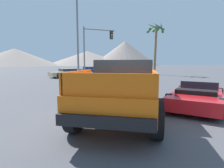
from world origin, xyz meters
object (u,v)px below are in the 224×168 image
at_px(red_convertible_car, 197,97).
at_px(parked_car_tan, 67,73).
at_px(parked_car_blue, 90,70).
at_px(parked_car_dark, 122,70).
at_px(orange_pickup_truck, 124,83).
at_px(street_lamp_post, 77,26).
at_px(palm_tree_tall, 156,36).
at_px(traffic_light_main, 96,43).

xyz_separation_m(red_convertible_car, parked_car_tan, (-3.54, 17.66, 0.17)).
distance_m(parked_car_blue, parked_car_dark, 6.61).
xyz_separation_m(orange_pickup_truck, parked_car_blue, (4.39, 24.01, -0.50)).
bearing_deg(orange_pickup_truck, parked_car_dark, 98.15).
relative_size(parked_car_tan, street_lamp_post, 0.61).
xyz_separation_m(parked_car_tan, palm_tree_tall, (13.66, 0.54, 5.41)).
height_order(red_convertible_car, parked_car_tan, parked_car_tan).
relative_size(street_lamp_post, palm_tree_tall, 0.97).
bearing_deg(traffic_light_main, parked_car_dark, 54.50).
bearing_deg(parked_car_blue, parked_car_tan, 19.71).
bearing_deg(palm_tree_tall, parked_car_tan, -177.71).
bearing_deg(parked_car_dark, parked_car_blue, 130.25).
bearing_deg(street_lamp_post, red_convertible_car, -66.01).
bearing_deg(parked_car_dark, orange_pickup_truck, -172.83).
relative_size(red_convertible_car, street_lamp_post, 0.60).
distance_m(red_convertible_car, parked_car_dark, 26.23).
bearing_deg(orange_pickup_truck, parked_car_tan, 122.07).
height_order(parked_car_blue, street_lamp_post, street_lamp_post).
bearing_deg(red_convertible_car, parked_car_tan, 152.37).
bearing_deg(parked_car_dark, red_convertible_car, -165.98).
relative_size(parked_car_tan, traffic_light_main, 0.82).
xyz_separation_m(parked_car_tan, parked_car_dark, (11.04, 7.48, 0.03)).
relative_size(orange_pickup_truck, parked_car_blue, 1.25).
distance_m(parked_car_dark, traffic_light_main, 14.53).
xyz_separation_m(parked_car_dark, traffic_light_main, (-8.20, -11.50, 3.41)).
bearing_deg(parked_car_tan, parked_car_dark, -73.02).
bearing_deg(parked_car_blue, orange_pickup_truck, 44.72).
bearing_deg(street_lamp_post, palm_tree_tall, 35.99).
xyz_separation_m(parked_car_dark, street_lamp_post, (-11.15, -16.93, 4.04)).
relative_size(orange_pickup_truck, parked_car_dark, 1.20).
height_order(parked_car_dark, traffic_light_main, traffic_light_main).
bearing_deg(parked_car_dark, street_lamp_post, 177.27).
bearing_deg(palm_tree_tall, traffic_light_main, -157.10).
distance_m(parked_car_dark, palm_tree_tall, 9.16).
height_order(red_convertible_car, traffic_light_main, traffic_light_main).
bearing_deg(red_convertible_car, traffic_light_main, 143.96).
bearing_deg(traffic_light_main, street_lamp_post, -118.52).
relative_size(orange_pickup_truck, parked_car_tan, 1.16).
bearing_deg(traffic_light_main, orange_pickup_truck, -101.24).
height_order(street_lamp_post, palm_tree_tall, palm_tree_tall).
height_order(orange_pickup_truck, red_convertible_car, orange_pickup_truck).
relative_size(parked_car_blue, traffic_light_main, 0.76).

